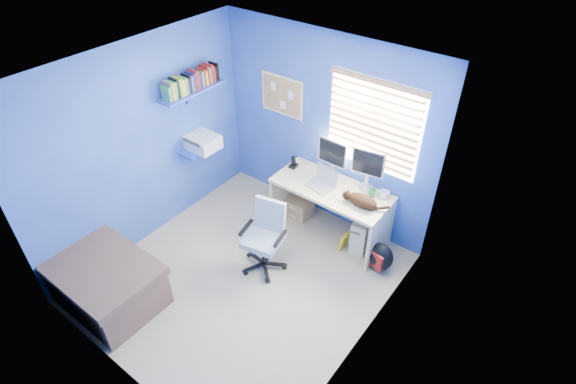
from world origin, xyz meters
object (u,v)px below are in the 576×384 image
Objects in this scene: laptop at (320,179)px; tower_pc at (363,231)px; office_chair at (265,244)px; cat at (362,201)px; desk at (330,211)px.

tower_pc is (0.58, 0.14, -0.62)m from laptop.
cat is at bearing 48.41° from office_chair.
tower_pc is (-0.01, 0.15, -0.58)m from cat.
desk is 4.47× the size of laptop.
office_chair is at bearing -137.48° from tower_pc.
tower_pc is (0.45, 0.08, -0.14)m from desk.
desk is 3.28× the size of tower_pc.
cat is 0.60m from tower_pc.
tower_pc is at bearing 86.25° from cat.
tower_pc is at bearing 21.58° from laptop.
laptop reaches higher than office_chair.
laptop reaches higher than tower_pc.
cat is at bearing -8.61° from desk.
cat is (0.46, -0.07, 0.44)m from desk.
cat is (0.59, -0.01, -0.04)m from laptop.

